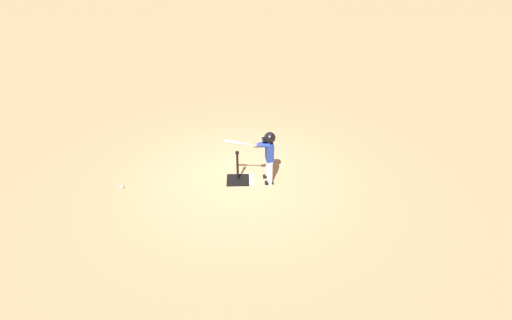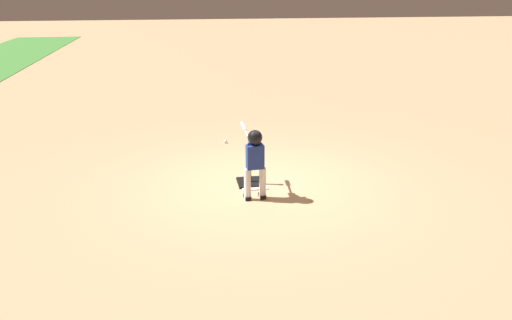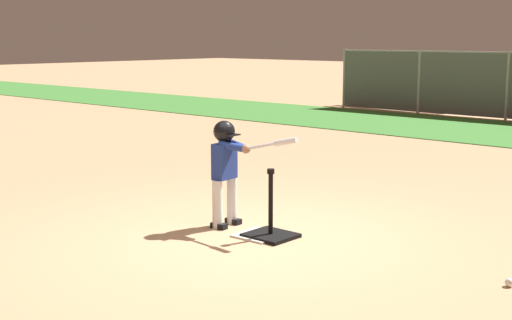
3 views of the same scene
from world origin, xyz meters
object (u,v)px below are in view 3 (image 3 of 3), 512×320
Objects in this scene: batter_child at (227,160)px; bleachers_center at (418,84)px; batting_tee at (271,229)px; baseball at (509,282)px.

bleachers_center is at bearing 111.03° from batter_child.
batting_tee is 9.79× the size of baseball.
batting_tee is at bearing -175.35° from baseball.
batter_child is 0.31× the size of bleachers_center.
bleachers_center is (-5.20, 13.52, -0.07)m from batter_child.
batting_tee is 0.19× the size of bleachers_center.
batting_tee is at bearing -1.60° from batter_child.
batter_child reaches higher than batting_tee.
batter_child is 14.48m from bleachers_center.
batting_tee is at bearing -66.67° from bleachers_center.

